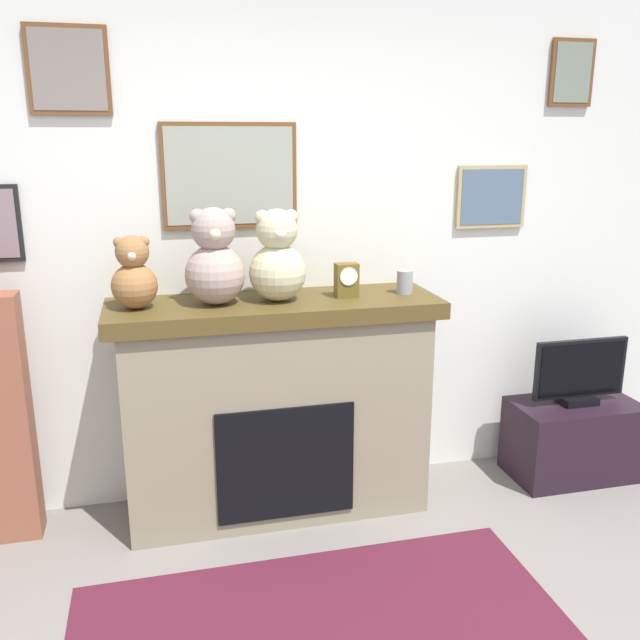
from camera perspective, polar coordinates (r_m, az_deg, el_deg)
The scene contains 10 objects.
back_wall at distance 3.56m, azimuth -4.23°, elevation 5.78°, with size 5.20×0.15×2.60m.
fireplace at distance 3.47m, azimuth -3.68°, elevation -7.22°, with size 1.61×0.54×1.12m.
tv_stand at distance 4.18m, azimuth 20.47°, elevation -9.34°, with size 0.71×0.40×0.44m, color black.
television at distance 4.04m, azimuth 21.00°, elevation -4.21°, with size 0.55×0.14×0.37m.
area_rug at distance 2.98m, azimuth -0.03°, elevation -23.99°, with size 1.97×0.91×0.01m, color #4A1726.
candle_jar at distance 3.44m, azimuth 7.12°, elevation 3.19°, with size 0.08×0.08×0.12m, color gray.
mantel_clock at distance 3.34m, azimuth 2.24°, elevation 3.38°, with size 0.11×0.08×0.17m.
teddy_bear_brown at distance 3.21m, azimuth -15.38°, elevation 3.58°, with size 0.21×0.21×0.34m.
teddy_bear_cream at distance 3.20m, azimuth -8.85°, elevation 4.90°, with size 0.28×0.28×0.46m.
teddy_bear_grey at distance 3.24m, azimuth -3.61°, elevation 5.06°, with size 0.27×0.27×0.44m.
Camera 1 is at (-0.59, -1.47, 1.88)m, focal length 38.08 mm.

